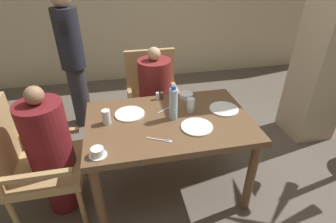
% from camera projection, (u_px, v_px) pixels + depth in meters
% --- Properties ---
extents(ground_plane, '(16.00, 16.00, 0.00)m').
position_uv_depth(ground_plane, '(169.00, 186.00, 2.41)').
color(ground_plane, '#60564C').
extents(dining_table, '(1.27, 0.82, 0.74)m').
position_uv_depth(dining_table, '(169.00, 130.00, 2.07)').
color(dining_table, brown).
rests_on(dining_table, ground_plane).
extents(chair_left_side, '(0.54, 0.53, 0.97)m').
position_uv_depth(chair_left_side, '(31.00, 160.00, 1.95)').
color(chair_left_side, tan).
rests_on(chair_left_side, ground_plane).
extents(diner_in_left_chair, '(0.32, 0.32, 1.11)m').
position_uv_depth(diner_in_left_chair, '(51.00, 152.00, 1.95)').
color(diner_in_left_chair, maroon).
rests_on(diner_in_left_chair, ground_plane).
extents(chair_far_side, '(0.53, 0.54, 0.97)m').
position_uv_depth(chair_far_side, '(153.00, 95.00, 2.82)').
color(chair_far_side, tan).
rests_on(chair_far_side, ground_plane).
extents(diner_in_far_chair, '(0.32, 0.32, 1.10)m').
position_uv_depth(diner_in_far_chair, '(155.00, 98.00, 2.67)').
color(diner_in_far_chair, maroon).
rests_on(diner_in_far_chair, ground_plane).
extents(standing_host, '(0.27, 0.30, 1.57)m').
position_uv_depth(standing_host, '(73.00, 58.00, 2.87)').
color(standing_host, '#2D2D33').
rests_on(standing_host, ground_plane).
extents(plate_main_left, '(0.24, 0.24, 0.01)m').
position_uv_depth(plate_main_left, '(197.00, 127.00, 1.93)').
color(plate_main_left, white).
rests_on(plate_main_left, dining_table).
extents(plate_main_right, '(0.24, 0.24, 0.01)m').
position_uv_depth(plate_main_right, '(130.00, 114.00, 2.08)').
color(plate_main_right, white).
rests_on(plate_main_right, dining_table).
extents(plate_dessert_center, '(0.24, 0.24, 0.01)m').
position_uv_depth(plate_dessert_center, '(224.00, 109.00, 2.15)').
color(plate_dessert_center, white).
rests_on(plate_dessert_center, dining_table).
extents(teacup_with_saucer, '(0.11, 0.11, 0.06)m').
position_uv_depth(teacup_with_saucer, '(98.00, 152.00, 1.65)').
color(teacup_with_saucer, white).
rests_on(teacup_with_saucer, dining_table).
extents(bowl_small, '(0.12, 0.12, 0.04)m').
position_uv_depth(bowl_small, '(186.00, 96.00, 2.31)').
color(bowl_small, white).
rests_on(bowl_small, dining_table).
extents(water_bottle, '(0.06, 0.06, 0.28)m').
position_uv_depth(water_bottle, '(173.00, 104.00, 1.97)').
color(water_bottle, '#A3C6DB').
rests_on(water_bottle, dining_table).
extents(glass_tall_near, '(0.06, 0.06, 0.11)m').
position_uv_depth(glass_tall_near, '(106.00, 117.00, 1.95)').
color(glass_tall_near, silver).
rests_on(glass_tall_near, dining_table).
extents(glass_tall_mid, '(0.06, 0.06, 0.11)m').
position_uv_depth(glass_tall_mid, '(191.00, 105.00, 2.10)').
color(glass_tall_mid, silver).
rests_on(glass_tall_mid, dining_table).
extents(salt_shaker, '(0.03, 0.03, 0.07)m').
position_uv_depth(salt_shaker, '(157.00, 96.00, 2.28)').
color(salt_shaker, white).
rests_on(salt_shaker, dining_table).
extents(pepper_shaker, '(0.03, 0.03, 0.06)m').
position_uv_depth(pepper_shaker, '(162.00, 96.00, 2.29)').
color(pepper_shaker, '#4C3D2D').
rests_on(pepper_shaker, dining_table).
extents(fork_beside_plate, '(0.17, 0.10, 0.00)m').
position_uv_depth(fork_beside_plate, '(162.00, 140.00, 1.80)').
color(fork_beside_plate, silver).
rests_on(fork_beside_plate, dining_table).
extents(knife_beside_plate, '(0.17, 0.12, 0.00)m').
position_uv_depth(knife_beside_plate, '(168.00, 108.00, 2.17)').
color(knife_beside_plate, silver).
rests_on(knife_beside_plate, dining_table).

